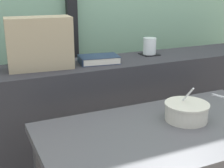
# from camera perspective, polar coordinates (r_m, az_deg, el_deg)

# --- Properties ---
(dark_console_ledge) EXTENTS (2.80, 0.32, 0.85)m
(dark_console_ledge) POSITION_cam_1_polar(r_m,az_deg,el_deg) (1.92, -0.41, -8.33)
(dark_console_ledge) COLOR #2D2D33
(dark_console_ledge) RESTS_ON ground
(breakfast_table) EXTENTS (1.08, 0.58, 0.70)m
(breakfast_table) POSITION_cam_1_polar(r_m,az_deg,el_deg) (1.39, 10.29, -12.37)
(breakfast_table) COLOR #414145
(breakfast_table) RESTS_ON ground
(coaster_square) EXTENTS (0.10, 0.10, 0.00)m
(coaster_square) POSITION_cam_1_polar(r_m,az_deg,el_deg) (1.95, 6.74, 5.34)
(coaster_square) COLOR black
(coaster_square) RESTS_ON dark_console_ledge
(juice_glass) EXTENTS (0.08, 0.08, 0.10)m
(juice_glass) POSITION_cam_1_polar(r_m,az_deg,el_deg) (1.94, 6.79, 6.72)
(juice_glass) COLOR white
(juice_glass) RESTS_ON coaster_square
(closed_book) EXTENTS (0.23, 0.17, 0.04)m
(closed_book) POSITION_cam_1_polar(r_m,az_deg,el_deg) (1.73, -2.44, 4.48)
(closed_book) COLOR #1E2D47
(closed_book) RESTS_ON dark_console_ledge
(throw_pillow) EXTENTS (0.33, 0.17, 0.26)m
(throw_pillow) POSITION_cam_1_polar(r_m,az_deg,el_deg) (1.63, -12.95, 7.17)
(throw_pillow) COLOR tan
(throw_pillow) RESTS_ON dark_console_ledge
(soup_bowl) EXTENTS (0.19, 0.19, 0.16)m
(soup_bowl) POSITION_cam_1_polar(r_m,az_deg,el_deg) (1.40, 13.28, -4.90)
(soup_bowl) COLOR beige
(soup_bowl) RESTS_ON breakfast_table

